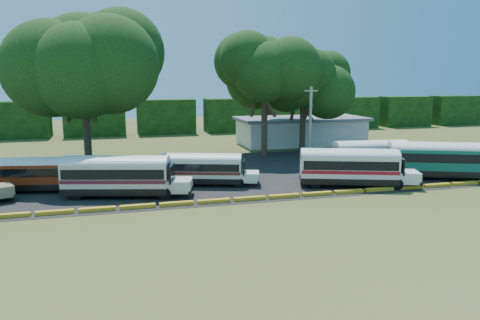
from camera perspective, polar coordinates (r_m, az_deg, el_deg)
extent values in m
plane|color=#374416|center=(37.22, -0.63, -5.49)|extent=(160.00, 160.00, 0.00)
cube|color=black|center=(48.79, -3.04, -1.70)|extent=(64.00, 24.00, 0.02)
cube|color=gold|center=(37.79, -26.20, -6.10)|extent=(2.70, 0.45, 0.30)
cube|color=gold|center=(37.31, -21.66, -5.96)|extent=(2.70, 0.45, 0.30)
cube|color=gold|center=(37.07, -17.03, -5.78)|extent=(2.70, 0.45, 0.30)
cube|color=gold|center=(37.07, -12.37, -5.56)|extent=(2.70, 0.45, 0.30)
cube|color=gold|center=(37.31, -7.75, -5.31)|extent=(2.70, 0.45, 0.30)
cube|color=gold|center=(37.79, -3.22, -5.03)|extent=(2.70, 0.45, 0.30)
cube|color=gold|center=(38.50, 1.17, -4.73)|extent=(2.70, 0.45, 0.30)
cube|color=gold|center=(39.42, 5.37, -4.41)|extent=(2.70, 0.45, 0.30)
cube|color=gold|center=(40.54, 9.35, -4.09)|extent=(2.70, 0.45, 0.30)
cube|color=gold|center=(41.86, 13.10, -3.77)|extent=(2.70, 0.45, 0.30)
cube|color=gold|center=(43.33, 16.61, -3.46)|extent=(2.70, 0.45, 0.30)
cube|color=gold|center=(44.97, 19.87, -3.15)|extent=(2.70, 0.45, 0.30)
cube|color=gold|center=(46.73, 22.89, -2.86)|extent=(2.70, 0.45, 0.30)
cube|color=gold|center=(48.62, 25.68, -2.59)|extent=(2.70, 0.45, 0.30)
cube|color=silver|center=(70.57, 7.42, 3.41)|extent=(18.00, 8.00, 3.60)
cube|color=#5B5E63|center=(70.37, 7.46, 5.03)|extent=(19.00, 9.00, 0.40)
cube|color=black|center=(84.33, -25.46, 4.43)|extent=(10.00, 4.00, 6.00)
cube|color=black|center=(83.03, -17.27, 4.88)|extent=(10.00, 4.00, 6.00)
cube|color=black|center=(83.47, -8.99, 5.24)|extent=(10.00, 4.00, 6.00)
cube|color=black|center=(85.60, -0.94, 5.49)|extent=(10.00, 4.00, 6.00)
cube|color=black|center=(89.30, 6.58, 5.62)|extent=(10.00, 4.00, 6.00)
cube|color=black|center=(94.40, 13.39, 5.66)|extent=(10.00, 4.00, 6.00)
cube|color=black|center=(100.67, 19.44, 5.62)|extent=(10.00, 4.00, 6.00)
cube|color=black|center=(107.92, 24.72, 5.54)|extent=(10.00, 4.00, 6.00)
cube|color=#887652|center=(42.72, -27.13, -3.34)|extent=(2.36, 2.57, 0.90)
cube|color=black|center=(42.94, -26.04, -3.70)|extent=(1.03, 2.21, 0.28)
cylinder|color=black|center=(42.88, -18.54, -3.28)|extent=(0.96, 0.43, 0.93)
cylinder|color=black|center=(44.75, -17.92, -2.69)|extent=(0.96, 0.43, 0.93)
cylinder|color=black|center=(44.87, -26.37, -3.24)|extent=(0.96, 0.43, 0.93)
cylinder|color=black|center=(46.67, -25.47, -2.68)|extent=(0.96, 0.43, 0.93)
cube|color=black|center=(44.81, -22.73, -2.80)|extent=(7.91, 3.74, 0.51)
cube|color=maroon|center=(44.59, -22.82, -1.42)|extent=(7.91, 3.74, 1.70)
cube|color=black|center=(44.55, -22.84, -1.16)|extent=(7.62, 3.73, 0.71)
ellipsoid|color=silver|center=(44.44, -22.90, -0.35)|extent=(7.91, 3.74, 1.04)
cube|color=maroon|center=(43.48, -16.95, -2.44)|extent=(2.03, 2.32, 0.88)
cube|color=black|center=(43.44, -17.76, -1.28)|extent=(0.55, 2.12, 1.27)
cube|color=black|center=(43.40, -15.91, -2.92)|extent=(0.60, 2.26, 0.28)
cube|color=black|center=(46.17, -27.14, -2.89)|extent=(0.60, 2.26, 0.28)
cylinder|color=black|center=(38.96, -9.19, -4.10)|extent=(1.10, 0.56, 1.06)
cylinder|color=black|center=(41.14, -8.72, -3.32)|extent=(1.10, 0.56, 1.06)
cylinder|color=black|center=(40.67, -19.34, -3.94)|extent=(1.10, 0.56, 1.06)
cylinder|color=black|center=(42.77, -18.37, -3.21)|extent=(1.10, 0.56, 1.06)
cube|color=black|center=(40.82, -14.74, -3.42)|extent=(9.11, 4.77, 0.58)
cube|color=beige|center=(40.55, -14.82, -1.69)|extent=(9.11, 4.77, 1.95)
cube|color=black|center=(40.50, -14.83, -1.36)|extent=(8.79, 4.75, 0.82)
cube|color=maroon|center=(40.63, -14.79, -2.22)|extent=(9.03, 4.79, 0.32)
ellipsoid|color=silver|center=(40.37, -14.88, -0.34)|extent=(9.11, 4.77, 1.20)
cube|color=beige|center=(39.78, -7.30, -3.04)|extent=(2.44, 2.75, 1.01)
cube|color=black|center=(39.64, -8.30, -1.58)|extent=(0.77, 2.41, 1.46)
cube|color=black|center=(39.78, -5.99, -3.64)|extent=(0.84, 2.57, 0.32)
cube|color=black|center=(42.11, -20.43, -3.47)|extent=(0.84, 2.57, 0.32)
cylinder|color=black|center=(42.63, -0.14, -2.83)|extent=(0.94, 0.52, 0.91)
cylinder|color=black|center=(44.52, -0.02, -2.26)|extent=(0.94, 0.52, 0.91)
cylinder|color=black|center=(43.35, -8.31, -2.71)|extent=(0.94, 0.52, 0.91)
cylinder|color=black|center=(45.21, -7.85, -2.17)|extent=(0.94, 0.52, 0.91)
cube|color=black|center=(43.85, -4.70, -2.31)|extent=(7.77, 4.43, 0.50)
cube|color=white|center=(43.63, -4.72, -0.93)|extent=(7.77, 4.43, 1.66)
cube|color=black|center=(43.59, -4.72, -0.68)|extent=(7.51, 4.39, 0.70)
cube|color=maroon|center=(43.69, -4.71, -1.36)|extent=(7.71, 4.44, 0.27)
ellipsoid|color=silver|center=(43.47, -4.74, 0.14)|extent=(7.77, 4.43, 1.02)
cube|color=white|center=(43.45, 1.24, -2.03)|extent=(2.16, 2.40, 0.86)
cube|color=black|center=(43.29, 0.49, -0.88)|extent=(0.77, 2.03, 1.24)
cube|color=black|center=(43.52, 2.25, -2.50)|extent=(0.83, 2.16, 0.27)
cube|color=black|center=(44.48, -9.40, -2.35)|extent=(0.83, 2.16, 0.27)
cylinder|color=black|center=(44.04, 18.60, -2.84)|extent=(1.10, 0.64, 1.07)
cylinder|color=black|center=(46.20, 17.92, -2.21)|extent=(1.10, 0.64, 1.07)
cylinder|color=black|center=(42.82, 9.16, -2.79)|extent=(1.10, 0.64, 1.07)
cylinder|color=black|center=(45.03, 8.92, -2.14)|extent=(1.10, 0.64, 1.07)
cube|color=black|center=(44.26, 13.03, -2.29)|extent=(9.13, 5.43, 0.59)
cube|color=white|center=(44.01, 13.10, -0.68)|extent=(9.13, 5.43, 1.95)
cube|color=black|center=(43.96, 13.11, -0.38)|extent=(8.82, 5.37, 0.82)
cube|color=#A5101D|center=(44.08, 13.08, -1.18)|extent=(9.06, 5.44, 0.32)
ellipsoid|color=silver|center=(43.84, 13.15, 0.57)|extent=(9.13, 5.43, 1.20)
cube|color=white|center=(45.32, 19.73, -1.93)|extent=(2.59, 2.85, 1.01)
cube|color=black|center=(44.95, 18.98, -0.63)|extent=(0.97, 2.36, 1.46)
cube|color=black|center=(45.66, 20.79, -2.45)|extent=(1.05, 2.53, 0.32)
cube|color=black|center=(43.83, 7.44, -2.37)|extent=(1.05, 2.53, 0.32)
cylinder|color=black|center=(53.31, 19.75, -0.74)|extent=(1.00, 0.37, 0.98)
cylinder|color=black|center=(55.12, 18.69, -0.34)|extent=(1.00, 0.37, 0.98)
cylinder|color=black|center=(50.41, 13.11, -1.01)|extent=(1.00, 0.37, 0.98)
cylinder|color=black|center=(52.31, 12.23, -0.57)|extent=(1.00, 0.37, 0.98)
cube|color=black|center=(52.46, 15.55, -0.52)|extent=(8.25, 3.23, 0.54)
cube|color=white|center=(52.27, 15.61, 0.73)|extent=(8.25, 3.23, 1.80)
cube|color=black|center=(52.23, 15.62, 0.97)|extent=(7.93, 3.26, 0.75)
cube|color=navy|center=(52.32, 15.59, 0.34)|extent=(8.17, 3.26, 0.29)
ellipsoid|color=silver|center=(52.13, 15.66, 1.71)|extent=(8.25, 3.23, 1.10)
cube|color=white|center=(54.66, 20.23, -0.04)|extent=(1.97, 2.32, 0.93)
cube|color=black|center=(54.21, 19.72, 0.93)|extent=(0.37, 2.26, 1.35)
cube|color=black|center=(55.15, 20.96, -0.42)|extent=(0.41, 2.41, 0.29)
cube|color=black|center=(50.93, 11.49, -0.78)|extent=(0.41, 2.41, 0.29)
cylinder|color=black|center=(52.72, 26.91, -1.31)|extent=(1.14, 0.71, 1.11)
cylinder|color=black|center=(48.42, 19.42, -1.71)|extent=(1.14, 0.71, 1.11)
cylinder|color=black|center=(50.69, 18.88, -1.16)|extent=(1.14, 0.71, 1.11)
cube|color=black|center=(50.28, 22.73, -1.31)|extent=(9.44, 6.04, 0.61)
cube|color=#0E614F|center=(50.05, 22.84, 0.16)|extent=(9.44, 6.04, 2.02)
cube|color=black|center=(50.01, 22.86, 0.44)|extent=(9.13, 5.96, 0.85)
ellipsoid|color=silver|center=(49.90, 22.92, 1.31)|extent=(9.44, 6.04, 1.24)
cube|color=black|center=(49.30, 17.70, -1.34)|extent=(1.23, 2.58, 0.33)
cylinder|color=#3B2C1D|center=(52.33, -18.13, 3.09)|extent=(0.80, 0.80, 8.08)
cylinder|color=#3B2C1D|center=(52.43, -16.98, 6.97)|extent=(1.41, 2.88, 4.59)
cylinder|color=#3B2C1D|center=(52.94, -19.38, 6.86)|extent=(2.20, 2.51, 4.59)
cylinder|color=#3B2C1D|center=(50.78, -18.67, 6.78)|extent=(2.94, 0.94, 4.59)
ellipsoid|color=black|center=(52.00, -18.61, 11.55)|extent=(12.92, 12.92, 9.47)
cylinder|color=#3B2C1D|center=(59.94, 2.97, 4.22)|extent=(0.80, 0.80, 7.63)
cylinder|color=#3B2C1D|center=(60.50, 3.98, 7.37)|extent=(1.36, 2.75, 4.35)
cylinder|color=#3B2C1D|center=(60.18, 1.85, 7.37)|extent=(2.12, 2.40, 4.35)
cylinder|color=#3B2C1D|center=(58.40, 3.19, 7.28)|extent=(2.80, 0.91, 4.35)
ellipsoid|color=black|center=(59.62, 3.04, 11.23)|extent=(10.40, 10.40, 7.63)
cylinder|color=#3B2C1D|center=(64.25, 7.63, 4.01)|extent=(0.80, 0.80, 6.43)
cylinder|color=#3B2C1D|center=(64.90, 8.54, 6.49)|extent=(1.23, 2.40, 3.70)
cylinder|color=#3B2C1D|center=(64.40, 6.58, 6.51)|extent=(1.87, 2.11, 3.70)
cylinder|color=#3B2C1D|center=(62.74, 7.95, 6.38)|extent=(2.43, 0.85, 3.70)
ellipsoid|color=black|center=(63.88, 7.77, 9.58)|extent=(9.52, 9.52, 6.98)
cylinder|color=gray|center=(52.25, 8.56, 3.94)|extent=(0.30, 0.30, 8.92)
cube|color=gray|center=(51.97, 8.67, 8.34)|extent=(1.60, 0.12, 0.12)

